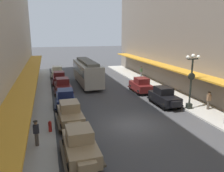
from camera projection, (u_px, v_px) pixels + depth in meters
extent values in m
plane|color=#424244|center=(133.00, 125.00, 17.84)|extent=(200.00, 200.00, 0.00)
cube|color=#B7B5AD|center=(34.00, 136.00, 15.81)|extent=(3.00, 60.00, 0.15)
cube|color=#B7B5AD|center=(212.00, 115.00, 19.84)|extent=(3.00, 60.00, 0.15)
cube|color=orange|center=(21.00, 97.00, 14.96)|extent=(1.80, 54.00, 0.16)
cube|color=orange|center=(221.00, 82.00, 19.32)|extent=(1.80, 54.00, 0.16)
cube|color=#19234C|center=(66.00, 100.00, 21.95)|extent=(1.83, 3.96, 0.80)
cube|color=#19234C|center=(65.00, 93.00, 21.54)|extent=(1.50, 1.75, 0.70)
cube|color=#8C9EA8|center=(65.00, 93.00, 21.54)|extent=(1.42, 1.71, 0.42)
cube|color=#19234C|center=(65.00, 94.00, 23.95)|extent=(0.95, 0.39, 0.52)
cube|color=black|center=(56.00, 104.00, 21.80)|extent=(0.36, 3.52, 0.12)
cube|color=black|center=(75.00, 102.00, 22.25)|extent=(0.36, 3.52, 0.12)
cylinder|color=black|center=(57.00, 100.00, 23.14)|extent=(0.24, 0.69, 0.68)
cylinder|color=black|center=(73.00, 99.00, 23.52)|extent=(0.24, 0.69, 0.68)
cylinder|color=black|center=(58.00, 109.00, 20.57)|extent=(0.24, 0.69, 0.68)
cylinder|color=black|center=(75.00, 107.00, 20.95)|extent=(0.24, 0.69, 0.68)
cube|color=beige|center=(57.00, 73.00, 36.33)|extent=(1.71, 3.90, 0.80)
cube|color=beige|center=(57.00, 69.00, 35.92)|extent=(1.44, 1.70, 0.70)
cube|color=#8C9EA8|center=(57.00, 69.00, 35.92)|extent=(1.37, 1.67, 0.42)
cube|color=beige|center=(57.00, 70.00, 38.31)|extent=(0.94, 0.36, 0.52)
cube|color=#6D6856|center=(51.00, 75.00, 36.15)|extent=(0.25, 3.51, 0.12)
cube|color=#6D6856|center=(63.00, 75.00, 36.67)|extent=(0.25, 3.51, 0.12)
cylinder|color=black|center=(52.00, 74.00, 37.48)|extent=(0.22, 0.68, 0.68)
cylinder|color=black|center=(62.00, 74.00, 37.92)|extent=(0.22, 0.68, 0.68)
cylinder|color=black|center=(53.00, 77.00, 34.93)|extent=(0.22, 0.68, 0.68)
cylinder|color=black|center=(63.00, 77.00, 35.37)|extent=(0.22, 0.68, 0.68)
cube|color=#997F5B|center=(80.00, 147.00, 12.88)|extent=(1.78, 3.94, 0.80)
cube|color=#997F5B|center=(79.00, 134.00, 12.94)|extent=(1.48, 1.73, 0.70)
cube|color=#8C9EA8|center=(79.00, 134.00, 12.94)|extent=(1.40, 1.69, 0.42)
cube|color=#997F5B|center=(88.00, 167.00, 10.89)|extent=(0.94, 0.38, 0.52)
cube|color=#4C3F2D|center=(96.00, 150.00, 13.23)|extent=(0.31, 3.51, 0.12)
cube|color=#4C3F2D|center=(64.00, 155.00, 12.68)|extent=(0.31, 3.51, 0.12)
cylinder|color=black|center=(100.00, 164.00, 11.94)|extent=(0.23, 0.68, 0.68)
cylinder|color=black|center=(69.00, 170.00, 11.48)|extent=(0.23, 0.68, 0.68)
cylinder|color=black|center=(89.00, 141.00, 14.48)|extent=(0.23, 0.68, 0.68)
cylinder|color=black|center=(64.00, 145.00, 14.01)|extent=(0.23, 0.68, 0.68)
cube|color=#591919|center=(59.00, 79.00, 31.54)|extent=(1.77, 3.93, 0.80)
cube|color=#591919|center=(59.00, 74.00, 31.13)|extent=(1.47, 1.72, 0.70)
cube|color=#8C9EA8|center=(59.00, 74.00, 31.13)|extent=(1.40, 1.69, 0.42)
cube|color=#591919|center=(59.00, 76.00, 33.53)|extent=(0.94, 0.38, 0.52)
cube|color=black|center=(52.00, 82.00, 31.38)|extent=(0.30, 3.51, 0.12)
cube|color=black|center=(66.00, 81.00, 31.86)|extent=(0.30, 3.51, 0.12)
cylinder|color=black|center=(53.00, 80.00, 32.71)|extent=(0.23, 0.68, 0.68)
cylinder|color=black|center=(65.00, 80.00, 33.12)|extent=(0.23, 0.68, 0.68)
cylinder|color=black|center=(54.00, 84.00, 30.15)|extent=(0.23, 0.68, 0.68)
cylinder|color=black|center=(66.00, 84.00, 30.56)|extent=(0.23, 0.68, 0.68)
cube|color=#997F5B|center=(70.00, 116.00, 17.72)|extent=(1.84, 3.96, 0.80)
cube|color=#997F5B|center=(70.00, 106.00, 17.77)|extent=(1.50, 1.75, 0.70)
cube|color=#8C9EA8|center=(70.00, 106.00, 17.77)|extent=(1.43, 1.71, 0.42)
cube|color=#997F5B|center=(75.00, 126.00, 15.74)|extent=(0.95, 0.39, 0.52)
cube|color=#4C3F2D|center=(82.00, 118.00, 18.08)|extent=(0.37, 3.52, 0.12)
cube|color=#4C3F2D|center=(58.00, 121.00, 17.51)|extent=(0.37, 3.52, 0.12)
cylinder|color=black|center=(84.00, 126.00, 16.80)|extent=(0.24, 0.69, 0.68)
cylinder|color=black|center=(62.00, 129.00, 16.31)|extent=(0.24, 0.69, 0.68)
cylinder|color=black|center=(78.00, 114.00, 19.32)|extent=(0.24, 0.69, 0.68)
cylinder|color=black|center=(59.00, 116.00, 18.83)|extent=(0.24, 0.69, 0.68)
cube|color=black|center=(164.00, 98.00, 22.46)|extent=(1.73, 3.91, 0.80)
cube|color=black|center=(163.00, 90.00, 22.51)|extent=(1.45, 1.71, 0.70)
cube|color=#8C9EA8|center=(163.00, 90.00, 22.51)|extent=(1.38, 1.68, 0.42)
cube|color=black|center=(176.00, 104.00, 20.46)|extent=(0.94, 0.37, 0.52)
cube|color=black|center=(172.00, 100.00, 22.79)|extent=(0.27, 3.51, 0.12)
cube|color=black|center=(156.00, 102.00, 22.27)|extent=(0.27, 3.51, 0.12)
cylinder|color=black|center=(179.00, 105.00, 21.50)|extent=(0.23, 0.68, 0.68)
cylinder|color=black|center=(164.00, 107.00, 21.05)|extent=(0.23, 0.68, 0.68)
cylinder|color=black|center=(164.00, 98.00, 24.05)|extent=(0.23, 0.68, 0.68)
cylinder|color=black|center=(151.00, 99.00, 23.60)|extent=(0.23, 0.68, 0.68)
cube|color=#591919|center=(63.00, 87.00, 26.84)|extent=(1.88, 3.97, 0.80)
cube|color=#591919|center=(62.00, 81.00, 26.90)|extent=(1.52, 1.76, 0.70)
cube|color=#8C9EA8|center=(62.00, 81.00, 26.90)|extent=(1.44, 1.73, 0.42)
cube|color=#591919|center=(65.00, 91.00, 24.87)|extent=(0.95, 0.40, 0.52)
cube|color=black|center=(71.00, 89.00, 27.22)|extent=(0.40, 3.52, 0.12)
cube|color=black|center=(55.00, 91.00, 26.62)|extent=(0.40, 3.52, 0.12)
cylinder|color=black|center=(72.00, 93.00, 25.93)|extent=(0.25, 0.69, 0.68)
cylinder|color=black|center=(57.00, 94.00, 25.43)|extent=(0.25, 0.69, 0.68)
cylinder|color=black|center=(68.00, 87.00, 28.45)|extent=(0.25, 0.69, 0.68)
cylinder|color=black|center=(55.00, 88.00, 27.94)|extent=(0.25, 0.69, 0.68)
cube|color=#591919|center=(141.00, 86.00, 27.38)|extent=(1.77, 3.93, 0.80)
cube|color=#591919|center=(142.00, 81.00, 26.97)|extent=(1.47, 1.73, 0.70)
cube|color=#8C9EA8|center=(142.00, 81.00, 26.97)|extent=(1.40, 1.69, 0.42)
cube|color=#591919|center=(134.00, 82.00, 29.36)|extent=(0.94, 0.38, 0.52)
cube|color=black|center=(133.00, 89.00, 27.21)|extent=(0.30, 3.51, 0.12)
cube|color=black|center=(148.00, 88.00, 27.69)|extent=(0.30, 3.51, 0.12)
cylinder|color=black|center=(131.00, 87.00, 28.55)|extent=(0.23, 0.68, 0.68)
cylinder|color=black|center=(142.00, 86.00, 28.96)|extent=(0.23, 0.68, 0.68)
cylinder|color=black|center=(138.00, 93.00, 25.99)|extent=(0.23, 0.68, 0.68)
cylinder|color=black|center=(151.00, 92.00, 26.39)|extent=(0.23, 0.68, 0.68)
cube|color=#ADA899|center=(87.00, 73.00, 30.95)|extent=(2.69, 9.65, 2.70)
cube|color=#5F5C54|center=(87.00, 62.00, 30.59)|extent=(1.67, 8.67, 0.36)
cube|color=#8C9EA8|center=(87.00, 69.00, 30.84)|extent=(2.70, 8.88, 0.95)
cube|color=black|center=(92.00, 88.00, 28.64)|extent=(2.02, 1.24, 0.40)
cube|color=black|center=(84.00, 79.00, 33.99)|extent=(2.02, 1.24, 0.40)
cube|color=black|center=(189.00, 106.00, 21.17)|extent=(0.44, 0.44, 0.50)
cylinder|color=black|center=(191.00, 82.00, 20.62)|extent=(0.16, 0.16, 4.20)
cube|color=black|center=(193.00, 59.00, 20.13)|extent=(1.10, 0.10, 0.10)
sphere|color=white|center=(188.00, 57.00, 19.94)|extent=(0.32, 0.32, 0.32)
sphere|color=white|center=(198.00, 57.00, 20.23)|extent=(0.32, 0.32, 0.32)
sphere|color=white|center=(193.00, 56.00, 20.06)|extent=(0.36, 0.36, 0.36)
cylinder|color=black|center=(191.00, 76.00, 20.50)|extent=(0.64, 0.18, 0.64)
cylinder|color=silver|center=(191.00, 76.00, 20.60)|extent=(0.56, 0.02, 0.56)
cylinder|color=#B21E19|center=(50.00, 127.00, 16.23)|extent=(0.24, 0.24, 0.70)
sphere|color=#B21E19|center=(50.00, 122.00, 16.14)|extent=(0.20, 0.20, 0.20)
cylinder|color=slate|center=(141.00, 74.00, 35.93)|extent=(0.24, 0.24, 0.85)
cube|color=#4C724C|center=(141.00, 70.00, 35.77)|extent=(0.36, 0.22, 0.56)
sphere|color=tan|center=(141.00, 68.00, 35.67)|extent=(0.22, 0.22, 0.22)
cylinder|color=black|center=(141.00, 67.00, 35.65)|extent=(0.28, 0.28, 0.04)
cylinder|color=#4C4238|center=(37.00, 139.00, 14.22)|extent=(0.24, 0.24, 0.85)
cube|color=#26262D|center=(36.00, 129.00, 14.05)|extent=(0.36, 0.22, 0.56)
sphere|color=#9E7051|center=(35.00, 123.00, 13.96)|extent=(0.22, 0.22, 0.22)
cylinder|color=black|center=(35.00, 121.00, 13.93)|extent=(0.28, 0.28, 0.04)
cylinder|color=#4C4238|center=(208.00, 105.00, 20.93)|extent=(0.24, 0.24, 0.85)
cube|color=#8C6647|center=(209.00, 98.00, 20.77)|extent=(0.36, 0.22, 0.56)
sphere|color=tan|center=(209.00, 93.00, 20.67)|extent=(0.22, 0.22, 0.22)
cylinder|color=black|center=(210.00, 92.00, 20.64)|extent=(0.28, 0.28, 0.04)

